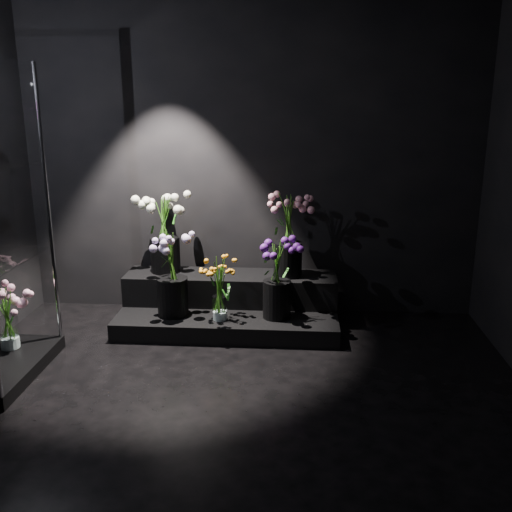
# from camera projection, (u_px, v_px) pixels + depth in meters

# --- Properties ---
(floor) EXTENTS (4.00, 4.00, 0.00)m
(floor) POSITION_uv_depth(u_px,v_px,m) (223.00, 427.00, 3.42)
(floor) COLOR black
(floor) RESTS_ON ground
(wall_back) EXTENTS (4.00, 0.00, 4.00)m
(wall_back) POSITION_uv_depth(u_px,v_px,m) (250.00, 157.00, 4.96)
(wall_back) COLOR black
(wall_back) RESTS_ON floor
(wall_front) EXTENTS (4.00, 0.00, 4.00)m
(wall_front) POSITION_uv_depth(u_px,v_px,m) (83.00, 366.00, 1.12)
(wall_front) COLOR black
(wall_front) RESTS_ON floor
(display_riser) EXTENTS (1.85, 0.82, 0.41)m
(display_riser) POSITION_uv_depth(u_px,v_px,m) (230.00, 304.00, 4.95)
(display_riser) COLOR black
(display_riser) RESTS_ON floor
(bouquet_orange_bells) EXTENTS (0.29, 0.29, 0.52)m
(bouquet_orange_bells) POSITION_uv_depth(u_px,v_px,m) (219.00, 289.00, 4.58)
(bouquet_orange_bells) COLOR white
(bouquet_orange_bells) RESTS_ON display_riser
(bouquet_lilac) EXTENTS (0.37, 0.37, 0.73)m
(bouquet_lilac) POSITION_uv_depth(u_px,v_px,m) (172.00, 268.00, 4.66)
(bouquet_lilac) COLOR black
(bouquet_lilac) RESTS_ON display_riser
(bouquet_purple) EXTENTS (0.36, 0.36, 0.65)m
(bouquet_purple) POSITION_uv_depth(u_px,v_px,m) (277.00, 274.00, 4.61)
(bouquet_purple) COLOR black
(bouquet_purple) RESTS_ON display_riser
(bouquet_cream_roses) EXTENTS (0.43, 0.43, 0.68)m
(bouquet_cream_roses) POSITION_uv_depth(u_px,v_px,m) (164.00, 228.00, 4.96)
(bouquet_cream_roses) COLOR black
(bouquet_cream_roses) RESTS_ON display_riser
(bouquet_pink_roses) EXTENTS (0.44, 0.44, 0.72)m
(bouquet_pink_roses) POSITION_uv_depth(u_px,v_px,m) (288.00, 229.00, 4.85)
(bouquet_pink_roses) COLOR black
(bouquet_pink_roses) RESTS_ON display_riser
(bouquet_case_base_pink) EXTENTS (0.41, 0.41, 0.46)m
(bouquet_case_base_pink) POSITION_uv_depth(u_px,v_px,m) (7.00, 318.00, 4.20)
(bouquet_case_base_pink) COLOR white
(bouquet_case_base_pink) RESTS_ON display_case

